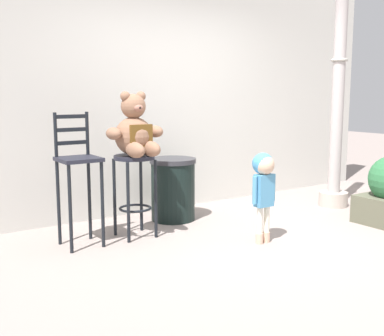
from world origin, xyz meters
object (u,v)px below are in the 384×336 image
(bar_chair_empty, at_px, (78,170))
(lamppost, at_px, (337,105))
(trash_bin, at_px, (173,189))
(child_walking, at_px, (264,178))
(bar_stool_with_teddy, at_px, (135,179))
(teddy_bear, at_px, (135,132))

(bar_chair_empty, bearing_deg, lamppost, -4.90)
(trash_bin, height_order, lamppost, lamppost)
(trash_bin, bearing_deg, child_walking, -78.29)
(child_walking, bearing_deg, bar_chair_empty, -3.77)
(trash_bin, xyz_separation_m, lamppost, (2.03, -0.57, 0.91))
(bar_stool_with_teddy, distance_m, child_walking, 1.25)
(teddy_bear, distance_m, lamppost, 2.70)
(teddy_bear, height_order, lamppost, lamppost)
(teddy_bear, xyz_separation_m, bar_chair_empty, (-0.56, 0.07, -0.33))
(teddy_bear, height_order, bar_chair_empty, teddy_bear)
(child_walking, height_order, trash_bin, child_walking)
(bar_stool_with_teddy, distance_m, bar_chair_empty, 0.58)
(trash_bin, bearing_deg, teddy_bear, -150.86)
(trash_bin, bearing_deg, lamppost, -15.70)
(child_walking, relative_size, lamppost, 0.27)
(teddy_bear, bearing_deg, trash_bin, 29.14)
(teddy_bear, distance_m, child_walking, 1.30)
(bar_stool_with_teddy, bearing_deg, child_walking, -44.01)
(teddy_bear, distance_m, bar_chair_empty, 0.65)
(bar_stool_with_teddy, relative_size, lamppost, 0.26)
(bar_stool_with_teddy, height_order, child_walking, child_walking)
(trash_bin, bearing_deg, bar_chair_empty, -166.43)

